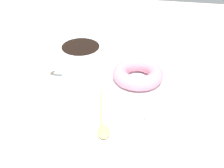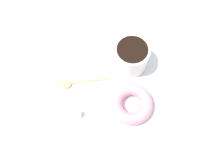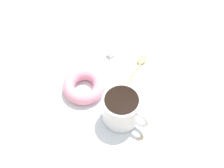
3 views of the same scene
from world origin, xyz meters
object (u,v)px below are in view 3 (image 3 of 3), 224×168
Objects in this scene: donut at (84,86)px; spoon at (139,66)px; sugar_cube at (111,53)px; coffee_cup at (122,108)px.

spoon is (-16.35, 5.07, -1.24)cm from donut.
coffee_cup is at bearing 52.49° from sugar_cube.
coffee_cup is 17.63cm from spoon.
donut is at bearing -17.22° from spoon.
donut is at bearing 15.20° from sugar_cube.
coffee_cup is at bearing 26.93° from spoon.
sugar_cube is at bearing -164.80° from donut.
sugar_cube reaches higher than spoon.
sugar_cube is (-12.74, -16.60, -3.21)cm from coffee_cup.
sugar_cube is (2.62, -8.80, 0.49)cm from spoon.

